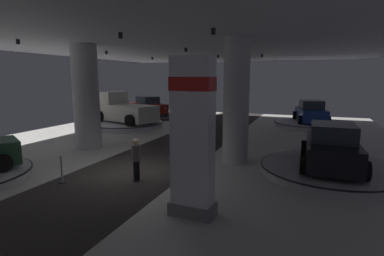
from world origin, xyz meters
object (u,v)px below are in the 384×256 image
object	(u,v)px
display_platform_deep_left	(149,116)
display_car_mid_right	(332,147)
display_car_deep_left	(148,106)
display_platform_mid_right	(330,170)
column_left	(86,97)
brand_sign_pylon	(193,136)
pickup_truck_far_left	(123,110)
display_platform_far_left	(126,124)
visitor_walking_near	(136,157)
display_car_deep_right	(311,112)
column_right	(236,101)
display_platform_deep_right	(310,124)

from	to	relation	value
display_platform_deep_left	display_car_mid_right	xyz separation A→B (m)	(15.10, -12.61, 0.94)
display_car_deep_left	display_platform_mid_right	size ratio (longest dim) A/B	0.85
display_platform_deep_left	column_left	bearing A→B (deg)	-75.88
display_platform_mid_right	display_car_mid_right	bearing A→B (deg)	-89.48
column_left	brand_sign_pylon	xyz separation A→B (m)	(8.26, -5.64, -0.51)
display_platform_mid_right	pickup_truck_far_left	world-z (taller)	pickup_truck_far_left
display_car_mid_right	display_platform_far_left	distance (m)	15.81
pickup_truck_far_left	visitor_walking_near	xyz separation A→B (m)	(7.63, -10.61, -0.40)
brand_sign_pylon	display_platform_deep_left	xyz separation A→B (m)	(-11.32, 17.80, -2.07)
display_car_deep_right	visitor_walking_near	size ratio (longest dim) A/B	2.80
visitor_walking_near	column_left	bearing A→B (deg)	144.73
display_platform_mid_right	display_car_mid_right	world-z (taller)	display_car_mid_right
display_platform_far_left	pickup_truck_far_left	xyz separation A→B (m)	(-0.31, 0.10, 1.10)
column_right	display_platform_deep_left	xyz separation A→B (m)	(-11.21, 12.23, -2.58)
display_platform_deep_right	display_platform_far_left	distance (m)	14.32
brand_sign_pylon	visitor_walking_near	world-z (taller)	brand_sign_pylon
column_left	display_platform_deep_right	distance (m)	16.70
display_car_deep_right	column_left	bearing A→B (deg)	-133.38
column_left	display_platform_mid_right	distance (m)	12.31
column_right	display_platform_far_left	size ratio (longest dim) A/B	0.97
visitor_walking_near	display_platform_mid_right	bearing A→B (deg)	26.46
display_platform_deep_right	display_platform_far_left	world-z (taller)	display_platform_far_left
display_platform_mid_right	display_car_deep_left	bearing A→B (deg)	140.21
display_platform_mid_right	display_platform_far_left	distance (m)	15.77
column_left	visitor_walking_near	world-z (taller)	column_left
brand_sign_pylon	display_car_deep_left	distance (m)	21.15
brand_sign_pylon	pickup_truck_far_left	distance (m)	16.39
display_car_deep_left	visitor_walking_near	world-z (taller)	display_car_deep_left
column_left	pickup_truck_far_left	distance (m)	7.37
column_left	brand_sign_pylon	bearing A→B (deg)	-34.31
display_car_deep_right	display_platform_deep_left	bearing A→B (deg)	179.27
column_left	brand_sign_pylon	world-z (taller)	column_left
column_right	brand_sign_pylon	world-z (taller)	column_right
column_right	display_car_deep_right	world-z (taller)	column_right
column_left	display_car_deep_left	world-z (taller)	column_left
display_platform_deep_right	display_car_deep_right	size ratio (longest dim) A/B	1.23
display_platform_deep_right	visitor_walking_near	bearing A→B (deg)	-110.81
brand_sign_pylon	display_car_mid_right	xyz separation A→B (m)	(3.78, 5.19, -1.13)
pickup_truck_far_left	visitor_walking_near	world-z (taller)	pickup_truck_far_left
column_left	display_platform_deep_left	world-z (taller)	column_left
display_platform_far_left	display_platform_mid_right	bearing A→B (deg)	-27.04
column_left	column_right	xyz separation A→B (m)	(8.15, -0.06, 0.00)
brand_sign_pylon	display_platform_deep_right	xyz separation A→B (m)	(3.06, 17.65, -2.04)
display_car_deep_left	pickup_truck_far_left	distance (m)	5.39
column_left	display_platform_deep_right	xyz separation A→B (m)	(11.32, 12.01, -2.55)
brand_sign_pylon	display_platform_deep_right	distance (m)	18.02
pickup_truck_far_left	visitor_walking_near	bearing A→B (deg)	-54.26
column_left	display_car_mid_right	bearing A→B (deg)	-2.14
display_car_mid_right	column_left	bearing A→B (deg)	177.86
display_platform_deep_right	display_platform_far_left	size ratio (longest dim) A/B	0.96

